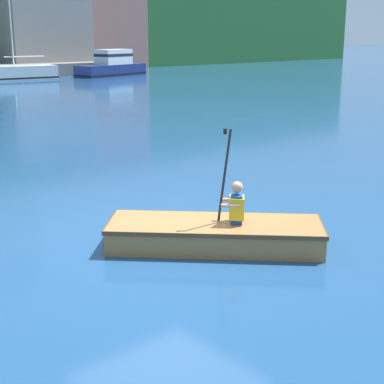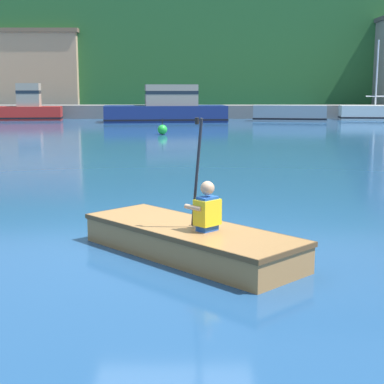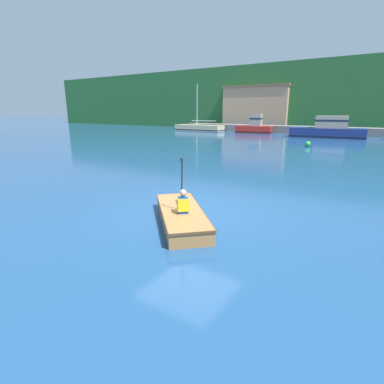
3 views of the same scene
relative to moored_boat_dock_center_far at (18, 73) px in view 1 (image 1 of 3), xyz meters
The scene contains 7 objects.
ground_plane 33.54m from the moored_boat_dock_center_far, 112.07° to the right, with size 300.00×300.00×0.00m, color navy.
waterfront_apartment_right 10.22m from the moored_boat_dock_center_far, 59.85° to the left, with size 6.98×10.34×7.20m.
waterfront_tower_far 15.65m from the moored_boat_dock_center_far, 41.23° to the left, with size 9.01×8.00×9.30m.
moored_boat_dock_center_far is the anchor object (origin of this frame).
moored_boat_dock_east_end 7.23m from the moored_boat_dock_center_far, ahead, with size 6.28×3.14×1.91m.
rowboat_foreground 34.15m from the moored_boat_dock_center_far, 111.25° to the right, with size 2.89×2.94×0.38m.
person_paddler 34.29m from the moored_boat_dock_center_far, 110.74° to the right, with size 0.46×0.46×1.36m.
Camera 1 is at (-5.34, -6.55, 2.99)m, focal length 55.00 mm.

